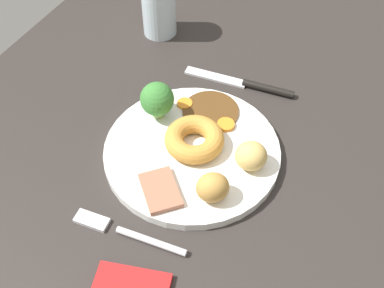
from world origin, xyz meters
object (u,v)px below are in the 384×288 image
(roast_potato_right, at_px, (251,156))
(knife, at_px, (248,84))
(meat_slice_main, at_px, (160,190))
(carrot_coin_front, at_px, (185,104))
(dinner_plate, at_px, (192,152))
(broccoli_floret, at_px, (157,99))
(roast_potato_left, at_px, (213,187))
(fork, at_px, (125,232))
(carrot_coin_back, at_px, (226,125))
(water_glass, at_px, (159,5))
(yorkshire_pudding, at_px, (194,139))

(roast_potato_right, xyz_separation_m, knife, (0.16, 0.07, -0.03))
(meat_slice_main, relative_size, carrot_coin_front, 2.76)
(dinner_plate, height_order, broccoli_floret, broccoli_floret)
(roast_potato_left, relative_size, carrot_coin_front, 1.84)
(meat_slice_main, xyz_separation_m, carrot_coin_front, (0.16, 0.05, -0.00))
(fork, bearing_deg, roast_potato_right, -127.52)
(knife, bearing_deg, broccoli_floret, 49.50)
(carrot_coin_back, bearing_deg, carrot_coin_front, 80.26)
(carrot_coin_front, distance_m, knife, 0.12)
(carrot_coin_back, distance_m, water_glass, 0.27)
(roast_potato_left, xyz_separation_m, broccoli_floret, (0.10, 0.14, 0.01))
(yorkshire_pudding, xyz_separation_m, roast_potato_left, (-0.07, -0.06, 0.01))
(roast_potato_right, height_order, knife, roast_potato_right)
(meat_slice_main, distance_m, yorkshire_pudding, 0.09)
(yorkshire_pudding, xyz_separation_m, broccoli_floret, (0.03, 0.08, 0.02))
(meat_slice_main, bearing_deg, dinner_plate, -2.47)
(carrot_coin_front, relative_size, water_glass, 0.21)
(yorkshire_pudding, bearing_deg, meat_slice_main, 177.45)
(yorkshire_pudding, height_order, fork, yorkshire_pudding)
(meat_slice_main, xyz_separation_m, knife, (0.26, -0.02, -0.01))
(carrot_coin_back, height_order, water_glass, water_glass)
(fork, xyz_separation_m, knife, (0.33, -0.04, 0.00))
(roast_potato_left, xyz_separation_m, knife, (0.23, 0.04, -0.03))
(roast_potato_left, bearing_deg, carrot_coin_back, 15.90)
(roast_potato_left, xyz_separation_m, water_glass, (0.30, 0.24, 0.02))
(water_glass, bearing_deg, yorkshire_pudding, -141.33)
(yorkshire_pudding, height_order, roast_potato_left, roast_potato_left)
(dinner_plate, bearing_deg, roast_potato_left, -135.53)
(dinner_plate, relative_size, knife, 1.37)
(roast_potato_right, distance_m, knife, 0.18)
(broccoli_floret, bearing_deg, dinner_plate, -115.78)
(carrot_coin_front, relative_size, broccoli_floret, 0.40)
(yorkshire_pudding, bearing_deg, roast_potato_right, -88.31)
(meat_slice_main, relative_size, broccoli_floret, 1.11)
(broccoli_floret, height_order, water_glass, water_glass)
(meat_slice_main, xyz_separation_m, fork, (-0.07, 0.01, -0.01))
(fork, bearing_deg, dinner_plate, -101.95)
(fork, bearing_deg, carrot_coin_back, -106.67)
(roast_potato_right, height_order, water_glass, water_glass)
(broccoli_floret, distance_m, fork, 0.20)
(knife, bearing_deg, fork, 78.00)
(water_glass, bearing_deg, knife, -107.86)
(carrot_coin_back, xyz_separation_m, water_glass, (0.17, 0.21, 0.04))
(yorkshire_pudding, height_order, carrot_coin_back, yorkshire_pudding)
(carrot_coin_back, relative_size, fork, 0.17)
(knife, xyz_separation_m, water_glass, (0.06, 0.20, 0.05))
(carrot_coin_back, xyz_separation_m, broccoli_floret, (-0.03, 0.10, 0.03))
(broccoli_floret, bearing_deg, yorkshire_pudding, -111.40)
(carrot_coin_front, height_order, fork, carrot_coin_front)
(roast_potato_left, relative_size, carrot_coin_back, 1.70)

